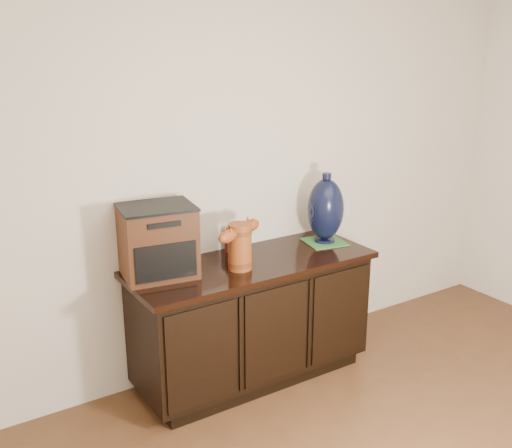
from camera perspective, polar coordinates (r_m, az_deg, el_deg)
sideboard at (r=3.61m, az=-0.36°, el=-9.05°), size 1.46×0.56×0.75m
terracotta_vessel at (r=3.30m, az=-1.56°, el=-1.89°), size 0.36×0.22×0.26m
tv_radio at (r=3.24m, az=-9.33°, el=-1.62°), size 0.43×0.37×0.39m
green_mat at (r=3.80m, az=6.54°, el=-1.70°), size 0.28×0.28×0.01m
lamp_base at (r=3.74m, az=6.65°, el=1.39°), size 0.27×0.27×0.44m
spray_can at (r=3.60m, az=-2.61°, el=-1.43°), size 0.05×0.05×0.16m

